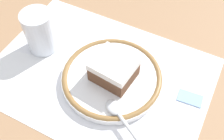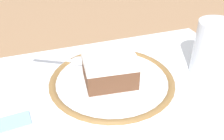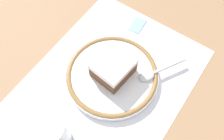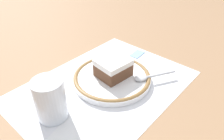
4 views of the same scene
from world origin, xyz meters
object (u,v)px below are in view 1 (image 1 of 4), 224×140
napkin (17,73)px  sugar_packet (190,98)px  cake_slice (114,69)px  plate (112,77)px  spoon (118,114)px  cup (40,33)px

napkin → sugar_packet: (0.36, 0.11, 0.00)m
cake_slice → napkin: size_ratio=0.77×
napkin → sugar_packet: size_ratio=2.36×
plate → cake_slice: (0.00, -0.00, 0.03)m
plate → spoon: spoon is taller
cake_slice → napkin: 0.22m
spoon → cup: bearing=159.6°
plate → cake_slice: size_ratio=2.36×
spoon → cake_slice: bearing=122.4°
cake_slice → cup: size_ratio=0.92×
cake_slice → sugar_packet: size_ratio=1.83×
cup → cake_slice: bearing=-3.8°
cup → spoon: bearing=-20.4°
spoon → sugar_packet: 0.16m
sugar_packet → spoon: bearing=-135.4°
sugar_packet → napkin: bearing=-162.5°
plate → sugar_packet: (0.16, 0.03, -0.01)m
napkin → sugar_packet: 0.38m
napkin → sugar_packet: sugar_packet is taller
cake_slice → napkin: bearing=-157.9°
cake_slice → sugar_packet: cake_slice is taller
cup → sugar_packet: cup is taller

